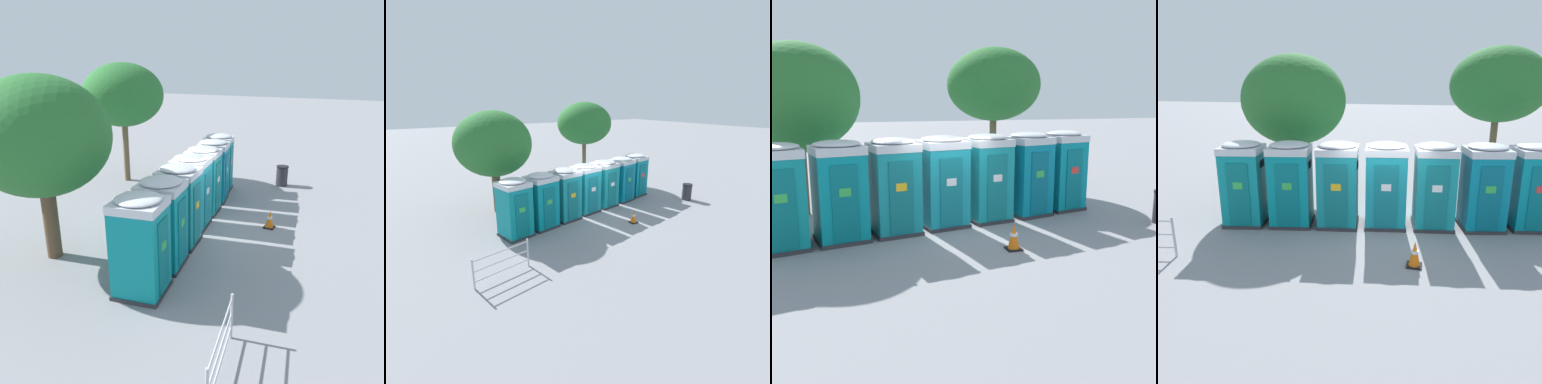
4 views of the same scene
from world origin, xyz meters
TOP-DOWN VIEW (x-y plane):
  - ground_plane at (0.00, 0.00)m, footprint 120.00×120.00m
  - portapotty_0 at (-4.22, -0.62)m, footprint 1.40×1.40m
  - portapotty_1 at (-2.82, -0.35)m, footprint 1.44×1.41m
  - portapotty_2 at (-1.43, -0.10)m, footprint 1.38×1.38m
  - portapotty_3 at (-0.04, 0.20)m, footprint 1.40×1.38m
  - portapotty_4 at (1.37, 0.42)m, footprint 1.36×1.37m
  - portapotty_5 at (2.77, 0.65)m, footprint 1.43×1.43m
  - portapotty_6 at (4.15, 1.01)m, footprint 1.39×1.40m
  - street_tree_0 at (-3.86, 2.75)m, footprint 3.80×3.80m
  - street_tree_1 at (3.52, 5.59)m, footprint 3.74×3.74m
  - trash_can at (6.08, -1.41)m, footprint 0.56×0.56m
  - traffic_cone at (1.04, -2.30)m, footprint 0.36×0.36m
  - event_barrier at (-5.77, -3.38)m, footprint 2.02×0.43m

SIDE VIEW (x-z plane):
  - ground_plane at x=0.00m, z-range 0.00..0.00m
  - traffic_cone at x=1.04m, z-range -0.01..0.63m
  - trash_can at x=6.08m, z-range 0.00..0.95m
  - event_barrier at x=-5.77m, z-range 0.04..1.09m
  - portapotty_1 at x=-2.82m, z-range 0.01..2.55m
  - portapotty_3 at x=-0.04m, z-range 0.01..2.55m
  - portapotty_2 at x=-1.43m, z-range 0.01..2.55m
  - portapotty_0 at x=-4.22m, z-range 0.01..2.55m
  - portapotty_5 at x=2.77m, z-range 0.01..2.55m
  - portapotty_4 at x=1.37m, z-range 0.01..2.55m
  - portapotty_6 at x=4.15m, z-range 0.01..2.55m
  - street_tree_0 at x=-3.86m, z-range 0.94..6.11m
  - street_tree_1 at x=3.52m, z-range 1.31..6.84m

